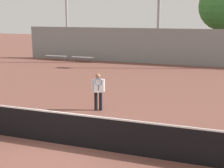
{
  "coord_description": "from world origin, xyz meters",
  "views": [
    {
      "loc": [
        4.52,
        -8.31,
        4.08
      ],
      "look_at": [
        -0.21,
        5.0,
        0.94
      ],
      "focal_mm": 50.0,
      "sensor_mm": 36.0,
      "label": 1
    }
  ],
  "objects_px": {
    "tennis_net": "(66,129)",
    "tennis_player": "(98,90)",
    "bench_courtside_far": "(83,57)",
    "tree_green_tall": "(224,6)",
    "bench_adjacent_court": "(56,56)"
  },
  "relations": [
    {
      "from": "tennis_net",
      "to": "tree_green_tall",
      "type": "bearing_deg",
      "value": 80.17
    },
    {
      "from": "bench_courtside_far",
      "to": "tree_green_tall",
      "type": "bearing_deg",
      "value": 35.69
    },
    {
      "from": "tennis_player",
      "to": "bench_courtside_far",
      "type": "relative_size",
      "value": 0.78
    },
    {
      "from": "tennis_player",
      "to": "bench_adjacent_court",
      "type": "bearing_deg",
      "value": 101.23
    },
    {
      "from": "bench_adjacent_court",
      "to": "tree_green_tall",
      "type": "height_order",
      "value": "tree_green_tall"
    },
    {
      "from": "tennis_net",
      "to": "tree_green_tall",
      "type": "xyz_separation_m",
      "value": [
        4.33,
        24.99,
        4.38
      ]
    },
    {
      "from": "tennis_player",
      "to": "bench_courtside_far",
      "type": "xyz_separation_m",
      "value": [
        -6.72,
        12.96,
        -0.53
      ]
    },
    {
      "from": "tennis_net",
      "to": "tennis_player",
      "type": "distance_m",
      "value": 3.83
    },
    {
      "from": "tennis_net",
      "to": "tennis_player",
      "type": "height_order",
      "value": "tennis_player"
    },
    {
      "from": "tree_green_tall",
      "to": "tennis_player",
      "type": "bearing_deg",
      "value": -102.61
    },
    {
      "from": "bench_courtside_far",
      "to": "bench_adjacent_court",
      "type": "xyz_separation_m",
      "value": [
        -2.68,
        0.0,
        -0.0
      ]
    },
    {
      "from": "tennis_net",
      "to": "tree_green_tall",
      "type": "relative_size",
      "value": 1.64
    },
    {
      "from": "tennis_player",
      "to": "tree_green_tall",
      "type": "height_order",
      "value": "tree_green_tall"
    },
    {
      "from": "tennis_player",
      "to": "bench_adjacent_court",
      "type": "height_order",
      "value": "tennis_player"
    },
    {
      "from": "bench_adjacent_court",
      "to": "tennis_net",
      "type": "bearing_deg",
      "value": -59.66
    }
  ]
}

